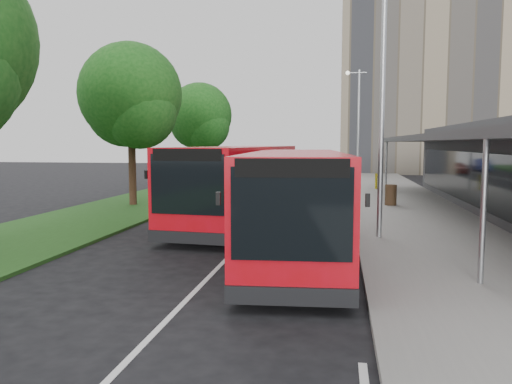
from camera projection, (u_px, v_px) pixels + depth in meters
ground at (235, 250)px, 14.42m from camera, size 120.00×120.00×0.00m
pavement at (386, 189)px, 33.06m from camera, size 5.00×80.00×0.15m
grass_verge at (197, 186)px, 35.20m from camera, size 5.00×80.00×0.10m
lane_centre_line at (288, 196)px, 29.14m from camera, size 0.12×70.00×0.01m
kerb_dashes at (345, 190)px, 32.53m from camera, size 0.12×56.00×0.01m
office_block at (447, 87)px, 52.47m from camera, size 22.00×12.00×18.00m
tree_mid at (131, 101)px, 23.96m from camera, size 4.91×4.91×7.89m
tree_far at (200, 120)px, 35.77m from camera, size 4.61×4.61×7.39m
lamp_post_near at (380, 90)px, 15.25m from camera, size 1.44×0.28×8.00m
lamp_post_far at (357, 120)px, 34.88m from camera, size 1.44×0.28×8.00m
bus_main at (296, 203)px, 13.69m from camera, size 3.25×10.22×2.85m
bus_second at (239, 184)px, 19.14m from camera, size 3.56×10.63×2.96m
litter_bin at (391, 195)px, 23.66m from camera, size 0.64×0.64×0.98m
bollard at (376, 181)px, 32.13m from camera, size 0.17×0.17×0.99m
car_near at (332, 167)px, 52.29m from camera, size 1.59×3.70×1.25m
car_far at (301, 164)px, 57.84m from camera, size 1.91×4.27×1.36m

